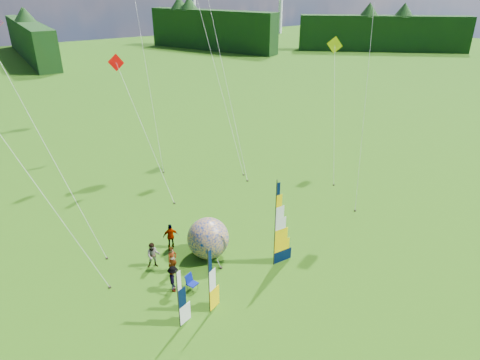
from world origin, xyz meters
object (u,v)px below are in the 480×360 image
feather_banner_main (275,226)px  spectator_d (171,236)px  side_banner_left (209,283)px  side_banner_far (178,301)px  bol_inflatable (208,238)px  spectator_b (153,255)px  kite_whale (208,33)px  spectator_a (172,260)px  camp_chair (192,283)px  spectator_c (173,279)px

feather_banner_main → spectator_d: (-4.40, 4.89, -1.87)m
side_banner_left → side_banner_far: size_ratio=1.14×
feather_banner_main → spectator_d: size_ratio=3.27×
side_banner_left → spectator_d: (0.71, 6.41, -1.02)m
side_banner_left → bol_inflatable: size_ratio=1.46×
feather_banner_main → spectator_b: bearing=150.1°
side_banner_far → kite_whale: kite_whale is taller
feather_banner_main → kite_whale: kite_whale is taller
spectator_a → spectator_d: (0.95, 2.37, -0.02)m
spectator_a → camp_chair: spectator_a is taller
side_banner_far → spectator_a: size_ratio=1.92×
side_banner_left → camp_chair: (0.01, 2.01, -1.36)m
camp_chair → feather_banner_main: bearing=-28.8°
spectator_b → kite_whale: kite_whale is taller
feather_banner_main → side_banner_far: (-6.81, -1.62, -1.07)m
side_banner_left → spectator_c: (-0.87, 2.50, -1.07)m
side_banner_left → spectator_c: side_banner_left is taller
bol_inflatable → spectator_d: bearing=127.1°
side_banner_left → side_banner_far: bearing=158.9°
bol_inflatable → spectator_a: 2.56m
spectator_a → camp_chair: bearing=-97.8°
feather_banner_main → spectator_b: feather_banner_main is taller
side_banner_far → spectator_b: side_banner_far is taller
spectator_b → spectator_a: bearing=-33.3°
bol_inflatable → feather_banner_main: bearing=-45.0°
side_banner_far → spectator_d: bearing=48.9°
spectator_d → spectator_a: bearing=84.7°
side_banner_left → side_banner_far: (-1.71, -0.10, -0.23)m
bol_inflatable → kite_whale: 19.90m
spectator_b → camp_chair: spectator_b is taller
side_banner_far → camp_chair: size_ratio=3.37×
side_banner_far → spectator_b: (0.73, 5.18, -0.81)m
camp_chair → side_banner_far: bearing=-152.4°
feather_banner_main → kite_whale: 20.59m
spectator_d → kite_whale: bearing=-110.8°
spectator_d → kite_whale: (9.99, 13.08, 10.23)m
side_banner_far → camp_chair: 2.95m
bol_inflatable → kite_whale: bearing=60.9°
feather_banner_main → camp_chair: bearing=174.9°
spectator_c → side_banner_far: bearing=-177.6°
side_banner_left → bol_inflatable: 4.94m
side_banner_far → side_banner_left: bearing=-17.3°
spectator_a → bol_inflatable: bearing=-7.7°
spectator_a → spectator_d: bearing=53.3°
spectator_c → camp_chair: size_ratio=1.62×
spectator_a → spectator_b: (-0.74, 1.04, -0.03)m
bol_inflatable → kite_whale: size_ratio=0.11×
feather_banner_main → spectator_a: bearing=155.2°
side_banner_left → spectator_b: size_ratio=2.28×
side_banner_left → camp_chair: 2.43m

